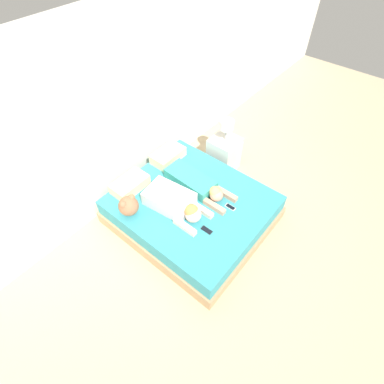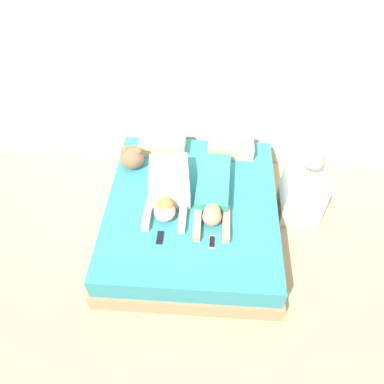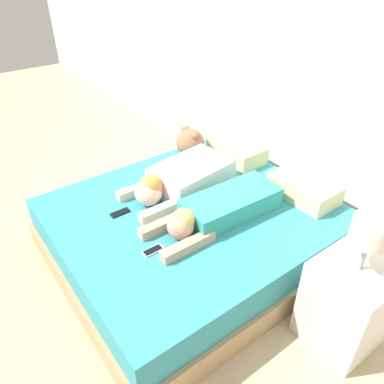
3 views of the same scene
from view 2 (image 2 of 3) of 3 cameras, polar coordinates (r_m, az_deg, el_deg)
name	(u,v)px [view 2 (image 2 of 3)]	position (r m, az deg, el deg)	size (l,w,h in m)	color
ground_plane	(192,228)	(4.10, 0.00, -5.52)	(12.00, 12.00, 0.00)	tan
wall_back	(199,65)	(4.09, 1.11, 18.85)	(12.00, 0.06, 2.60)	silver
bed	(192,216)	(3.92, 0.00, -3.64)	(1.76, 1.98, 0.44)	tan
pillow_head_left	(163,144)	(4.28, -4.47, 7.37)	(0.50, 0.30, 0.15)	beige
pillow_head_right	(231,147)	(4.25, 5.90, 6.91)	(0.50, 0.30, 0.15)	beige
person_left	(168,188)	(3.74, -3.67, 0.56)	(0.47, 0.90, 0.24)	silver
person_right	(213,192)	(3.74, 3.22, 0.01)	(0.35, 1.04, 0.21)	teal
cell_phone_left	(160,237)	(3.49, -4.90, -6.91)	(0.06, 0.14, 0.01)	black
cell_phone_right	(212,242)	(3.46, 3.08, -7.59)	(0.06, 0.14, 0.01)	silver
plush_toy	(132,157)	(4.07, -9.10, 5.33)	(0.26, 0.26, 0.27)	#996647
nightstand	(302,193)	(4.15, 16.42, -0.19)	(0.42, 0.42, 0.93)	beige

